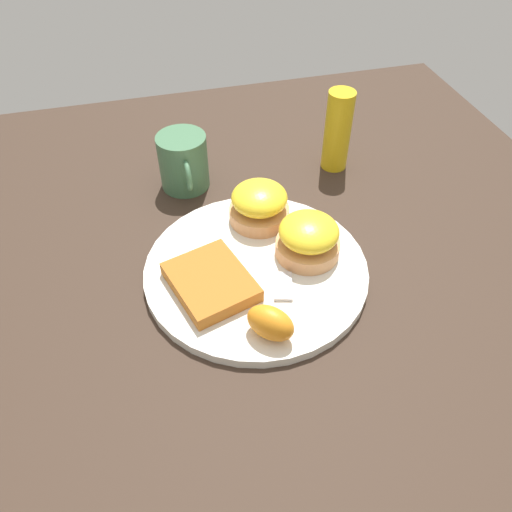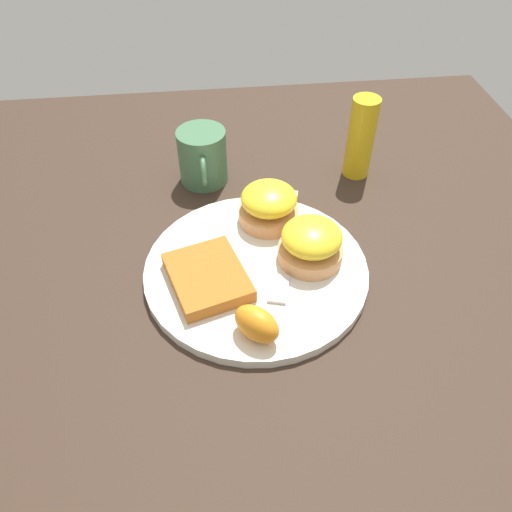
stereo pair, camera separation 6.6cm
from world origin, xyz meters
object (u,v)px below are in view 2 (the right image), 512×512
(sandwich_benedict_right, at_px, (269,205))
(cup, at_px, (203,157))
(hashbrown_patty, at_px, (208,277))
(condiment_bottle, at_px, (361,138))
(sandwich_benedict_left, at_px, (311,243))
(orange_wedge, at_px, (257,324))
(fork, at_px, (285,249))

(sandwich_benedict_right, height_order, cup, cup)
(hashbrown_patty, xyz_separation_m, cup, (-0.25, 0.01, 0.02))
(condiment_bottle, bearing_deg, sandwich_benedict_left, -30.11)
(sandwich_benedict_left, height_order, hashbrown_patty, sandwich_benedict_left)
(orange_wedge, xyz_separation_m, cup, (-0.34, -0.05, 0.01))
(sandwich_benedict_right, bearing_deg, cup, -145.26)
(sandwich_benedict_left, bearing_deg, hashbrown_patty, -78.59)
(hashbrown_patty, xyz_separation_m, condiment_bottle, (-0.24, 0.26, 0.04))
(sandwich_benedict_right, bearing_deg, orange_wedge, -11.47)
(cup, bearing_deg, fork, 28.13)
(sandwich_benedict_left, height_order, orange_wedge, sandwich_benedict_left)
(sandwich_benedict_left, distance_m, condiment_bottle, 0.24)
(fork, bearing_deg, sandwich_benedict_left, 57.24)
(cup, height_order, condiment_bottle, condiment_bottle)
(sandwich_benedict_left, distance_m, fork, 0.04)
(hashbrown_patty, height_order, cup, cup)
(sandwich_benedict_left, relative_size, cup, 0.82)
(sandwich_benedict_right, bearing_deg, condiment_bottle, 126.08)
(sandwich_benedict_left, xyz_separation_m, sandwich_benedict_right, (-0.09, -0.05, 0.00))
(fork, bearing_deg, sandwich_benedict_right, -167.34)
(orange_wedge, bearing_deg, fork, 157.84)
(sandwich_benedict_left, relative_size, hashbrown_patty, 0.79)
(fork, bearing_deg, cup, -151.87)
(orange_wedge, relative_size, fork, 0.26)
(hashbrown_patty, relative_size, orange_wedge, 1.87)
(cup, bearing_deg, sandwich_benedict_right, 34.74)
(hashbrown_patty, distance_m, cup, 0.25)
(sandwich_benedict_right, distance_m, cup, 0.16)
(cup, bearing_deg, sandwich_benedict_left, 32.08)
(sandwich_benedict_right, distance_m, hashbrown_patty, 0.15)
(cup, bearing_deg, orange_wedge, 8.19)
(sandwich_benedict_left, xyz_separation_m, orange_wedge, (0.12, -0.09, -0.01))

